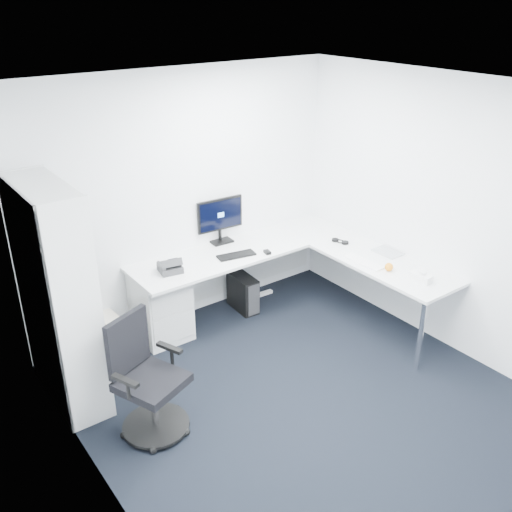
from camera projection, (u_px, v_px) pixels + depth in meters
ground at (313, 408)px, 5.02m from camera, size 4.20×4.20×0.00m
ceiling at (330, 95)px, 3.88m from camera, size 4.20×4.20×0.00m
wall_back at (185, 200)px, 5.99m from camera, size 3.60×0.02×2.70m
wall_left at (101, 350)px, 3.49m from camera, size 0.02×4.20×2.70m
wall_right at (461, 222)px, 5.42m from camera, size 0.02×4.20×2.70m
l_desk at (267, 291)px, 6.18m from camera, size 2.69×1.51×0.78m
drawer_pedestal at (159, 303)px, 5.96m from camera, size 0.50×0.62×0.77m
bookshelf at (58, 298)px, 4.78m from camera, size 0.39×1.00×2.01m
task_chair at (152, 379)px, 4.57m from camera, size 0.75×0.75×1.04m
black_pc_tower at (243, 293)px, 6.52m from camera, size 0.22×0.44×0.42m
beige_pc_tower at (110, 332)px, 5.81m from camera, size 0.20×0.40×0.37m
power_strip at (261, 294)px, 6.87m from camera, size 0.31×0.07×0.04m
monitor at (221, 220)px, 6.28m from camera, size 0.56×0.21×0.53m
black_keyboard at (236, 255)px, 6.05m from camera, size 0.43×0.22×0.02m
mouse at (267, 252)px, 6.11m from camera, size 0.07×0.10×0.03m
desk_phone at (170, 265)px, 5.69m from camera, size 0.25×0.25×0.15m
laptop at (389, 244)px, 6.08m from camera, size 0.32×0.31×0.22m
white_keyboard at (364, 262)px, 5.90m from camera, size 0.14×0.46×0.02m
headphones at (340, 240)px, 6.37m from camera, size 0.17×0.21×0.05m
orange_fruit at (389, 267)px, 5.72m from camera, size 0.08×0.08×0.08m
tissue_box at (421, 277)px, 5.52m from camera, size 0.14×0.23×0.07m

